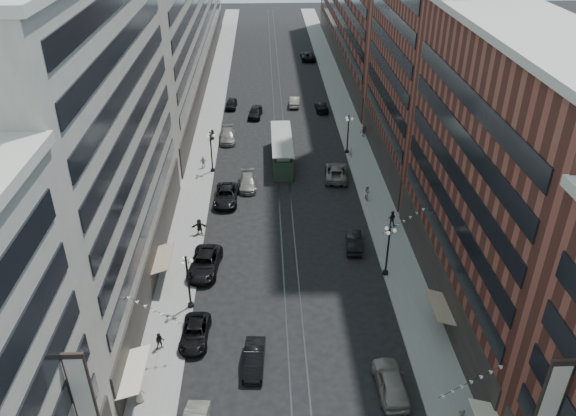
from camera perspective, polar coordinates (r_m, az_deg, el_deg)
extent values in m
plane|color=black|center=(78.78, -0.67, 5.45)|extent=(220.00, 220.00, 0.00)
cube|color=gray|center=(88.32, -8.11, 8.06)|extent=(4.00, 180.00, 0.15)
cube|color=gray|center=(88.86, 6.29, 8.33)|extent=(4.00, 180.00, 0.15)
cube|color=#2D2D33|center=(87.92, -1.35, 8.21)|extent=(0.12, 180.00, 0.02)
cube|color=#2D2D33|center=(87.95, -0.43, 8.23)|extent=(0.12, 180.00, 0.02)
cube|color=#ACA798|center=(50.60, -19.44, 6.18)|extent=(8.00, 36.00, 28.00)
cube|color=#ACA798|center=(110.24, -10.79, 19.39)|extent=(8.00, 90.00, 26.00)
cube|color=brown|center=(48.69, 21.01, 2.28)|extent=(8.00, 30.00, 24.00)
cube|color=brown|center=(71.07, 14.04, 19.66)|extent=(8.00, 26.00, 42.00)
cube|color=brown|center=(119.80, 7.21, 20.04)|extent=(8.00, 72.00, 24.00)
cylinder|color=black|center=(51.89, -9.83, -9.67)|extent=(0.56, 0.56, 0.30)
cylinder|color=black|center=(50.36, -10.08, -7.54)|extent=(0.18, 0.18, 5.20)
sphere|color=black|center=(48.70, -10.37, -4.94)|extent=(0.24, 0.24, 0.24)
sphere|color=white|center=(48.87, -9.80, -5.32)|extent=(0.36, 0.36, 0.36)
sphere|color=white|center=(49.28, -10.54, -5.06)|extent=(0.36, 0.36, 0.36)
sphere|color=white|center=(48.65, -10.64, -5.59)|extent=(0.36, 0.36, 0.36)
cylinder|color=black|center=(74.45, -7.66, 3.85)|extent=(0.56, 0.56, 0.30)
cylinder|color=black|center=(73.40, -7.79, 5.56)|extent=(0.18, 0.18, 5.20)
sphere|color=black|center=(72.27, -7.94, 7.57)|extent=(0.24, 0.24, 0.24)
sphere|color=white|center=(72.38, -7.56, 7.29)|extent=(0.36, 0.36, 0.36)
sphere|color=white|center=(72.81, -8.07, 7.40)|extent=(0.36, 0.36, 0.36)
sphere|color=white|center=(72.09, -8.12, 7.15)|extent=(0.36, 0.36, 0.36)
cylinder|color=black|center=(55.69, 9.86, -6.47)|extent=(0.56, 0.56, 0.30)
cylinder|color=black|center=(54.27, 10.09, -4.41)|extent=(0.18, 0.18, 5.20)
sphere|color=black|center=(52.74, 10.36, -1.91)|extent=(0.24, 0.24, 0.24)
sphere|color=white|center=(53.05, 10.79, -2.26)|extent=(0.36, 0.36, 0.36)
sphere|color=white|center=(53.22, 10.00, -2.06)|extent=(0.36, 0.36, 0.36)
sphere|color=white|center=(52.59, 10.16, -2.51)|extent=(0.36, 0.36, 0.36)
cylinder|color=black|center=(79.44, 6.00, 5.74)|extent=(0.56, 0.56, 0.30)
cylinder|color=black|center=(78.45, 6.10, 7.36)|extent=(0.18, 0.18, 5.20)
sphere|color=black|center=(77.40, 6.21, 9.27)|extent=(0.24, 0.24, 0.24)
sphere|color=white|center=(77.61, 6.53, 8.99)|extent=(0.36, 0.36, 0.36)
sphere|color=white|center=(77.87, 5.99, 9.10)|extent=(0.36, 0.36, 0.36)
sphere|color=white|center=(77.15, 6.07, 8.89)|extent=(0.36, 0.36, 0.36)
cube|color=#253B28|center=(76.32, -0.63, 5.68)|extent=(2.53, 12.16, 2.64)
cube|color=gray|center=(75.65, -0.63, 6.79)|extent=(1.62, 11.15, 0.61)
cube|color=gray|center=(75.49, -0.64, 7.08)|extent=(2.74, 12.37, 0.15)
cylinder|color=black|center=(72.64, -0.50, 3.48)|extent=(2.33, 0.71, 0.71)
cylinder|color=black|center=(80.87, -0.73, 6.42)|extent=(2.33, 0.71, 0.71)
imported|color=black|center=(48.49, -9.43, -12.44)|extent=(2.46, 5.01, 1.37)
imported|color=gray|center=(44.56, 10.40, -17.00)|extent=(2.27, 5.32, 1.79)
imported|color=black|center=(45.78, -3.46, -15.06)|extent=(1.87, 4.64, 1.50)
imported|color=#B7AB97|center=(44.43, -14.93, -17.70)|extent=(0.88, 0.55, 1.71)
imported|color=black|center=(48.00, -12.89, -13.04)|extent=(0.82, 0.54, 1.55)
imported|color=black|center=(67.08, -6.30, 1.27)|extent=(2.91, 5.97, 1.64)
imported|color=slate|center=(83.29, -6.17, 7.31)|extent=(2.55, 5.56, 1.57)
imported|color=black|center=(95.99, -5.79, 10.50)|extent=(2.02, 4.44, 1.48)
imported|color=black|center=(58.88, 6.71, -3.40)|extent=(2.07, 4.65, 1.48)
imported|color=#636158|center=(72.37, 4.91, 3.68)|extent=(3.46, 6.36, 1.69)
imported|color=black|center=(94.51, 3.42, 10.25)|extent=(2.16, 4.92, 1.41)
imported|color=black|center=(91.79, -3.35, 9.71)|extent=(2.56, 5.08, 1.66)
imported|color=gray|center=(96.49, 0.66, 10.77)|extent=(1.92, 4.69, 1.51)
imported|color=black|center=(61.09, -9.00, -1.87)|extent=(1.69, 0.59, 1.79)
imported|color=#A99A8C|center=(75.26, -8.60, 4.63)|extent=(1.00, 0.59, 1.59)
imported|color=black|center=(62.83, 10.50, -1.03)|extent=(0.98, 0.74, 1.80)
imported|color=beige|center=(77.86, 6.40, 5.67)|extent=(0.65, 0.58, 1.50)
imported|color=black|center=(84.57, 7.71, 7.73)|extent=(1.09, 0.47, 1.68)
imported|color=black|center=(55.77, -8.47, -5.59)|extent=(3.41, 6.28, 1.67)
imported|color=black|center=(123.16, 2.02, 15.21)|extent=(2.99, 6.20, 1.70)
imported|color=slate|center=(70.02, -4.11, 2.64)|extent=(2.13, 5.07, 1.46)
imported|color=black|center=(83.65, -7.68, 7.41)|extent=(0.77, 0.84, 1.53)
imported|color=beige|center=(67.51, 8.07, 1.58)|extent=(0.68, 0.97, 1.82)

